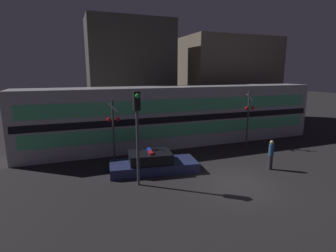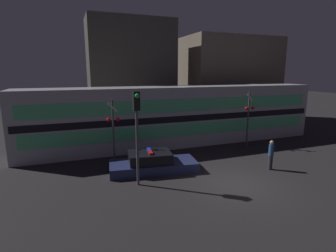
{
  "view_description": "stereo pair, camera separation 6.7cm",
  "coord_description": "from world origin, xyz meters",
  "views": [
    {
      "loc": [
        -7.6,
        -10.3,
        5.53
      ],
      "look_at": [
        -1.52,
        5.66,
        2.01
      ],
      "focal_mm": 28.0,
      "sensor_mm": 36.0,
      "label": 1
    },
    {
      "loc": [
        -7.54,
        -10.32,
        5.53
      ],
      "look_at": [
        -1.52,
        5.66,
        2.01
      ],
      "focal_mm": 28.0,
      "sensor_mm": 36.0,
      "label": 2
    }
  ],
  "objects": [
    {
      "name": "train",
      "position": [
        0.29,
        8.1,
        2.24
      ],
      "size": [
        23.01,
        2.89,
        4.47
      ],
      "color": "#B7BABF",
      "rests_on": "ground_plane"
    },
    {
      "name": "police_car",
      "position": [
        -3.39,
        3.21,
        0.45
      ],
      "size": [
        5.11,
        2.55,
        1.24
      ],
      "rotation": [
        0.0,
        0.0,
        -0.14
      ],
      "color": "navy",
      "rests_on": "ground_plane"
    },
    {
      "name": "crossing_signal_far",
      "position": [
        -5.2,
        5.18,
        2.33
      ],
      "size": [
        0.79,
        0.31,
        3.97
      ],
      "color": "#4C4C51",
      "rests_on": "ground_plane"
    },
    {
      "name": "building_center",
      "position": [
        9.47,
        15.57,
        4.63
      ],
      "size": [
        10.26,
        6.39,
        9.25
      ],
      "color": "#726656",
      "rests_on": "ground_plane"
    },
    {
      "name": "pedestrian",
      "position": [
        3.05,
        1.04,
        0.89
      ],
      "size": [
        0.29,
        0.29,
        1.73
      ],
      "color": "#2D2833",
      "rests_on": "ground_plane"
    },
    {
      "name": "ground_plane",
      "position": [
        0.0,
        0.0,
        0.0
      ],
      "size": [
        120.0,
        120.0,
        0.0
      ],
      "primitive_type": "plane",
      "color": "#262326"
    },
    {
      "name": "building_left",
      "position": [
        -1.8,
        14.86,
        5.19
      ],
      "size": [
        7.96,
        4.03,
        10.37
      ],
      "color": "#47423D",
      "rests_on": "ground_plane"
    },
    {
      "name": "crossing_signal_near",
      "position": [
        4.81,
        5.5,
        2.45
      ],
      "size": [
        0.79,
        0.31,
        4.2
      ],
      "color": "#4C4C51",
      "rests_on": "ground_plane"
    },
    {
      "name": "traffic_light_corner",
      "position": [
        -4.62,
        1.66,
        3.26
      ],
      "size": [
        0.3,
        0.46,
        4.66
      ],
      "color": "#4C4C51",
      "rests_on": "ground_plane"
    }
  ]
}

